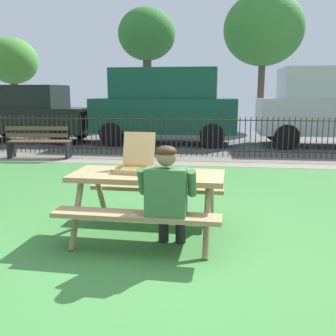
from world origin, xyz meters
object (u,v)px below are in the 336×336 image
(parked_car_center, at_px, (335,105))
(far_tree_left, at_px, (12,62))
(far_tree_midleft, at_px, (147,36))
(parked_car_left, at_px, (165,104))
(parked_car_far_left, at_px, (28,112))
(park_bench_left, at_px, (39,142))
(far_tree_center, at_px, (264,30))
(pizza_box_open, at_px, (135,164))
(picnic_table_foreground, at_px, (148,187))
(adult_at_table, at_px, (168,195))

(parked_car_center, relative_size, far_tree_left, 1.08)
(far_tree_left, relative_size, far_tree_midleft, 0.78)
(parked_car_left, bearing_deg, parked_car_far_left, 179.99)
(park_bench_left, relative_size, parked_car_left, 0.35)
(parked_car_left, bearing_deg, far_tree_midleft, 105.71)
(far_tree_left, bearing_deg, parked_car_center, -23.40)
(parked_car_center, relative_size, far_tree_center, 0.77)
(far_tree_left, bearing_deg, park_bench_left, -58.59)
(parked_car_far_left, bearing_deg, far_tree_center, 35.34)
(far_tree_center, bearing_deg, far_tree_left, 180.00)
(far_tree_center, bearing_deg, pizza_box_open, -101.75)
(park_bench_left, xyz_separation_m, parked_car_left, (2.88, 3.33, 0.89))
(far_tree_midleft, relative_size, far_tree_center, 0.91)
(parked_car_left, bearing_deg, park_bench_left, -130.84)
(far_tree_left, height_order, far_tree_center, far_tree_center)
(park_bench_left, bearing_deg, pizza_box_open, -53.54)
(park_bench_left, distance_m, parked_car_far_left, 3.90)
(picnic_table_foreground, xyz_separation_m, pizza_box_open, (-0.18, 0.14, 0.26))
(pizza_box_open, height_order, adult_at_table, pizza_box_open)
(picnic_table_foreground, xyz_separation_m, adult_at_table, (0.31, -0.51, 0.06))
(far_tree_left, bearing_deg, far_tree_center, -0.00)
(park_bench_left, xyz_separation_m, parked_car_center, (8.27, 3.33, 0.89))
(park_bench_left, relative_size, parked_car_far_left, 0.37)
(far_tree_midleft, bearing_deg, far_tree_left, 180.00)
(picnic_table_foreground, bearing_deg, park_bench_left, 127.01)
(picnic_table_foreground, height_order, parked_car_left, parked_car_left)
(picnic_table_foreground, height_order, far_tree_center, far_tree_center)
(adult_at_table, xyz_separation_m, parked_car_far_left, (-6.06, 8.89, 0.35))
(far_tree_midleft, bearing_deg, park_bench_left, -97.11)
(parked_car_center, bearing_deg, far_tree_left, 156.60)
(pizza_box_open, xyz_separation_m, parked_car_far_left, (-5.58, 8.24, 0.15))
(park_bench_left, xyz_separation_m, far_tree_center, (6.60, 9.39, 4.09))
(parked_car_far_left, distance_m, far_tree_center, 11.05)
(parked_car_center, height_order, far_tree_center, far_tree_center)
(park_bench_left, distance_m, parked_car_left, 4.49)
(far_tree_midleft, bearing_deg, far_tree_center, -0.00)
(parked_car_left, distance_m, far_tree_left, 10.70)
(pizza_box_open, height_order, far_tree_left, far_tree_left)
(far_tree_left, xyz_separation_m, far_tree_center, (12.34, -0.00, 1.30))
(park_bench_left, xyz_separation_m, parked_car_far_left, (-1.95, 3.33, 0.59))
(parked_car_far_left, height_order, far_tree_center, far_tree_center)
(parked_car_far_left, height_order, far_tree_midleft, far_tree_midleft)
(picnic_table_foreground, distance_m, far_tree_left, 17.51)
(parked_car_center, distance_m, far_tree_midleft, 9.82)
(pizza_box_open, height_order, park_bench_left, pizza_box_open)
(adult_at_table, height_order, far_tree_left, far_tree_left)
(picnic_table_foreground, distance_m, far_tree_center, 15.22)
(park_bench_left, distance_m, far_tree_left, 11.35)
(far_tree_midleft, distance_m, far_tree_center, 5.43)
(pizza_box_open, height_order, far_tree_center, far_tree_center)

